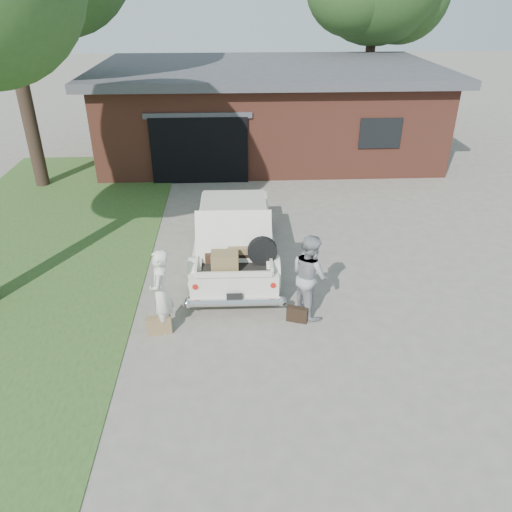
{
  "coord_description": "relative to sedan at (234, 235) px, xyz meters",
  "views": [
    {
      "loc": [
        -0.45,
        -8.25,
        5.93
      ],
      "look_at": [
        0.0,
        0.6,
        1.1
      ],
      "focal_mm": 35.0,
      "sensor_mm": 36.0,
      "label": 1
    }
  ],
  "objects": [
    {
      "name": "suitcase_right",
      "position": [
        1.21,
        -2.51,
        -0.54
      ],
      "size": [
        0.44,
        0.26,
        0.32
      ],
      "primitive_type": "cube",
      "rotation": [
        0.0,
        0.0,
        -0.33
      ],
      "color": "black",
      "rests_on": "ground"
    },
    {
      "name": "sedan",
      "position": [
        0.0,
        0.0,
        0.0
      ],
      "size": [
        1.93,
        4.82,
        1.88
      ],
      "rotation": [
        0.0,
        0.0,
        -0.01
      ],
      "color": "silver",
      "rests_on": "ground"
    },
    {
      "name": "ground",
      "position": [
        0.43,
        -2.37,
        -0.71
      ],
      "size": [
        90.0,
        90.0,
        0.0
      ],
      "primitive_type": "plane",
      "color": "gray",
      "rests_on": "ground"
    },
    {
      "name": "woman_left",
      "position": [
        -1.41,
        -2.65,
        0.16
      ],
      "size": [
        0.44,
        0.65,
        1.73
      ],
      "primitive_type": "imported",
      "rotation": [
        0.0,
        0.0,
        -1.62
      ],
      "color": "silver",
      "rests_on": "ground"
    },
    {
      "name": "woman_right",
      "position": [
        1.47,
        -2.2,
        0.17
      ],
      "size": [
        0.95,
        1.04,
        1.74
      ],
      "primitive_type": "imported",
      "rotation": [
        0.0,
        0.0,
        1.99
      ],
      "color": "#929298",
      "rests_on": "ground"
    },
    {
      "name": "house",
      "position": [
        1.41,
        9.11,
        0.96
      ],
      "size": [
        12.8,
        7.8,
        3.3
      ],
      "color": "brown",
      "rests_on": "ground"
    },
    {
      "name": "suitcase_left",
      "position": [
        -1.49,
        -2.77,
        -0.52
      ],
      "size": [
        0.49,
        0.21,
        0.37
      ],
      "primitive_type": "cube",
      "rotation": [
        0.0,
        0.0,
        0.13
      ],
      "color": "olive",
      "rests_on": "ground"
    },
    {
      "name": "grass_strip",
      "position": [
        -5.07,
        0.63,
        -0.7
      ],
      "size": [
        6.0,
        16.0,
        0.02
      ],
      "primitive_type": "cube",
      "color": "#2D4C1E",
      "rests_on": "ground"
    }
  ]
}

